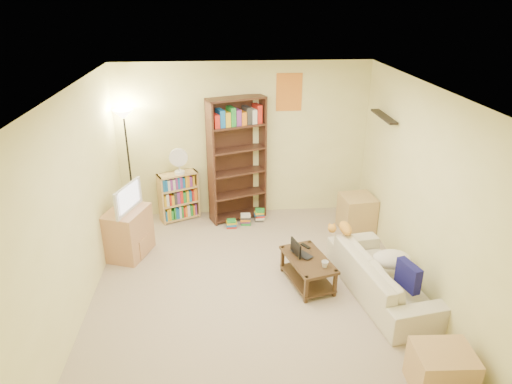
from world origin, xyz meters
TOP-DOWN VIEW (x-y plane):
  - room at (0.00, 0.01)m, footprint 4.50×4.54m
  - sofa at (1.55, -0.23)m, footprint 2.03×1.30m
  - navy_pillow at (1.70, -0.60)m, footprint 0.19×0.36m
  - cream_blanket at (1.67, -0.17)m, footprint 0.48×0.34m
  - tabby_cat at (1.20, 0.40)m, footprint 0.42×0.20m
  - coffee_table at (0.69, 0.06)m, footprint 0.66×0.92m
  - laptop at (0.65, 0.18)m, footprint 0.50×0.50m
  - laptop_screen at (0.54, 0.15)m, footprint 0.08×0.27m
  - mug at (0.85, -0.15)m, footprint 0.10×0.10m
  - tv_remote at (0.70, 0.35)m, footprint 0.12×0.15m
  - tv_stand at (-1.70, 0.97)m, footprint 0.65×0.76m
  - television at (-1.70, 0.97)m, footprint 0.72×0.50m
  - tall_bookshelf at (-0.11, 2.02)m, footprint 0.95×0.59m
  - short_bookshelf at (-1.07, 2.05)m, footprint 0.67×0.48m
  - desk_fan at (-1.03, 2.01)m, footprint 0.29×0.16m
  - floor_lamp at (-1.80, 2.05)m, footprint 0.31×0.31m
  - side_table at (1.72, 1.45)m, footprint 0.54×0.54m
  - end_cabinet at (1.60, -1.73)m, footprint 0.55×0.47m
  - book_stacks at (0.02, 1.77)m, footprint 0.64×0.33m

SIDE VIEW (x-z plane):
  - book_stacks at x=0.02m, z-range -0.01..0.19m
  - end_cabinet at x=1.60m, z-range 0.00..0.44m
  - coffee_table at x=0.69m, z-range 0.04..0.41m
  - sofa at x=1.55m, z-range 0.00..0.52m
  - side_table at x=1.72m, z-range 0.00..0.56m
  - tv_stand at x=-1.70m, z-range 0.00..0.69m
  - tv_remote at x=0.70m, z-range 0.37..0.39m
  - laptop at x=0.65m, z-range 0.37..0.39m
  - short_bookshelf at x=-1.07m, z-range 0.00..0.81m
  - mug at x=0.85m, z-range 0.37..0.45m
  - cream_blanket at x=1.67m, z-range 0.34..0.55m
  - laptop_screen at x=0.54m, z-range 0.39..0.57m
  - navy_pillow at x=1.70m, z-range 0.34..0.65m
  - tabby_cat at x=1.20m, z-range 0.52..0.66m
  - television at x=-1.70m, z-range 0.69..1.08m
  - desk_fan at x=-1.03m, z-range 0.83..1.25m
  - tall_bookshelf at x=-0.11m, z-range 0.06..2.06m
  - floor_lamp at x=-1.80m, z-range 0.55..2.39m
  - room at x=0.00m, z-range 0.36..2.88m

